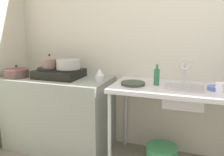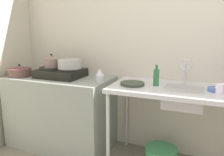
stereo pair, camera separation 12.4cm
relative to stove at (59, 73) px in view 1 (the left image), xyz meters
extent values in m
cube|color=beige|center=(1.60, 0.38, 0.30)|extent=(5.41, 0.10, 2.42)
cube|color=gray|center=(-0.02, 0.00, -0.48)|extent=(1.22, 0.65, 0.86)
cube|color=#BEBCBE|center=(1.45, 0.00, -0.07)|extent=(1.54, 0.65, 0.04)
cylinder|color=#BAC0BA|center=(0.72, -0.29, -0.50)|extent=(0.04, 0.04, 0.82)
cylinder|color=#BCB9BA|center=(0.72, 0.29, -0.50)|extent=(0.04, 0.04, 0.82)
cube|color=black|center=(0.00, 0.00, -0.01)|extent=(0.51, 0.40, 0.09)
cylinder|color=black|center=(-0.12, 0.00, 0.05)|extent=(0.29, 0.29, 0.02)
cylinder|color=black|center=(0.12, 0.00, 0.05)|extent=(0.29, 0.29, 0.02)
cylinder|color=#81665E|center=(-0.12, 0.00, 0.11)|extent=(0.17, 0.17, 0.10)
cone|color=#836D5C|center=(-0.12, 0.00, 0.18)|extent=(0.18, 0.18, 0.03)
sphere|color=black|center=(-0.12, 0.00, 0.20)|extent=(0.02, 0.02, 0.02)
cylinder|color=#9F9E96|center=(0.12, 0.00, 0.11)|extent=(0.27, 0.27, 0.11)
cylinder|color=brown|center=(-0.49, -0.14, -0.01)|extent=(0.27, 0.27, 0.09)
cone|color=brown|center=(-0.49, -0.14, 0.05)|extent=(0.28, 0.28, 0.03)
sphere|color=black|center=(-0.49, -0.14, 0.08)|extent=(0.02, 0.02, 0.02)
cylinder|color=silver|center=(0.51, -0.02, -0.02)|extent=(0.10, 0.10, 0.06)
cone|color=silver|center=(0.51, -0.02, 0.05)|extent=(0.09, 0.09, 0.08)
cube|color=#BEBCBE|center=(1.39, -0.01, -0.14)|extent=(0.37, 0.32, 0.18)
cylinder|color=#BEBCBE|center=(1.38, 0.18, 0.05)|extent=(0.02, 0.02, 0.21)
torus|color=#BEBCBE|center=(1.38, 0.13, 0.15)|extent=(0.12, 0.02, 0.12)
cylinder|color=#313A2B|center=(0.89, -0.06, -0.04)|extent=(0.24, 0.24, 0.03)
cylinder|color=white|center=(1.70, -0.06, -0.01)|extent=(0.09, 0.09, 0.08)
cylinder|color=#4662AC|center=(1.66, -0.01, -0.04)|extent=(0.14, 0.14, 0.04)
cylinder|color=#2C673C|center=(1.12, 0.00, 0.03)|extent=(0.06, 0.06, 0.16)
cylinder|color=#2C673C|center=(1.12, 0.00, 0.13)|extent=(0.03, 0.03, 0.05)
cylinder|color=#3B8E55|center=(1.20, -0.02, -0.81)|extent=(0.33, 0.33, 0.21)
camera|label=1|loc=(1.43, -2.24, 0.49)|focal=36.47mm
camera|label=2|loc=(1.55, -2.20, 0.49)|focal=36.47mm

